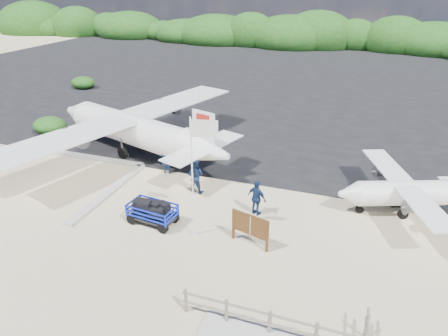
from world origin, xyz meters
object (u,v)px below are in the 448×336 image
Objects in this scene: flagpole at (195,235)px; crew_a at (166,160)px; signboard at (249,245)px; crew_c at (257,198)px; aircraft_small at (230,75)px; baggage_cart at (153,223)px; crew_b at (195,176)px.

flagpole is 3.28× the size of crew_a.
signboard is 1.05× the size of crew_c.
flagpole is 0.82× the size of aircraft_small.
flagpole is (2.25, -0.23, 0.00)m from baggage_cart.
flagpole reaches higher than crew_b.
baggage_cart is 0.43× the size of flagpole.
crew_c is (6.27, -2.71, 0.06)m from crew_a.
baggage_cart is at bearing -166.37° from signboard.
signboard is at bearing 138.68° from crew_b.
baggage_cart is 1.26× the size of signboard.
flagpole is at bearing 0.30° from baggage_cart.
crew_a reaches higher than aircraft_small.
crew_c is (-0.38, 2.54, 0.92)m from signboard.
flagpole is 6.76m from crew_a.
baggage_cart is 1.42× the size of crew_a.
crew_a is (-6.65, 5.25, 0.86)m from signboard.
baggage_cart is at bearing 174.09° from flagpole.
crew_a is (-1.81, 5.11, 0.86)m from baggage_cart.
crew_c is at bearing 113.84° from signboard.
crew_a reaches higher than baggage_cart.
signboard is 33.33m from aircraft_small.
baggage_cart is 4.85m from signboard.
crew_a is 26.52m from aircraft_small.
baggage_cart is 0.35× the size of aircraft_small.
signboard is 1.12× the size of crew_a.
flagpole is 2.93× the size of crew_b.
baggage_cart is at bearing 50.93° from crew_c.
signboard is 1.00× the size of crew_b.
baggage_cart is 1.33× the size of crew_c.
aircraft_small is (-11.36, 31.34, 0.00)m from signboard.
crew_b is (-4.14, 3.72, 0.97)m from signboard.
signboard is 8.52m from crew_a.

